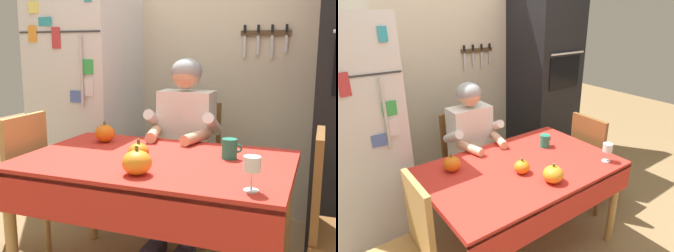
# 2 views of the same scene
# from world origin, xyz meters

# --- Properties ---
(back_wall_assembly) EXTENTS (3.70, 0.13, 2.60)m
(back_wall_assembly) POSITION_xyz_m (0.05, 1.35, 1.30)
(back_wall_assembly) COLOR beige
(back_wall_assembly) RESTS_ON ground
(refrigerator) EXTENTS (0.68, 0.71, 1.80)m
(refrigerator) POSITION_xyz_m (-0.95, 0.96, 0.90)
(refrigerator) COLOR silver
(refrigerator) RESTS_ON ground
(dining_table) EXTENTS (1.40, 0.90, 0.74)m
(dining_table) POSITION_xyz_m (0.00, 0.08, 0.66)
(dining_table) COLOR tan
(dining_table) RESTS_ON ground
(chair_behind_person) EXTENTS (0.40, 0.40, 0.93)m
(chair_behind_person) POSITION_xyz_m (-0.05, 0.87, 0.51)
(chair_behind_person) COLOR brown
(chair_behind_person) RESTS_ON ground
(seated_person) EXTENTS (0.47, 0.55, 1.25)m
(seated_person) POSITION_xyz_m (-0.05, 0.68, 0.74)
(seated_person) COLOR #38384C
(seated_person) RESTS_ON ground
(chair_left_side) EXTENTS (0.40, 0.40, 0.93)m
(chair_left_side) POSITION_xyz_m (-0.90, 0.04, 0.51)
(chair_left_side) COLOR tan
(chair_left_side) RESTS_ON ground
(coffee_mug) EXTENTS (0.11, 0.08, 0.10)m
(coffee_mug) POSITION_xyz_m (0.36, 0.23, 0.79)
(coffee_mug) COLOR #237F66
(coffee_mug) RESTS_ON dining_table
(wine_glass) EXTENTS (0.07, 0.07, 0.14)m
(wine_glass) POSITION_xyz_m (0.55, -0.23, 0.85)
(wine_glass) COLOR white
(wine_glass) RESTS_ON dining_table
(pumpkin_large) EXTENTS (0.14, 0.14, 0.14)m
(pumpkin_large) POSITION_xyz_m (0.03, -0.19, 0.80)
(pumpkin_large) COLOR orange
(pumpkin_large) RESTS_ON dining_table
(pumpkin_medium) EXTENTS (0.12, 0.12, 0.13)m
(pumpkin_medium) POSITION_xyz_m (-0.44, 0.33, 0.79)
(pumpkin_medium) COLOR orange
(pumpkin_medium) RESTS_ON dining_table
(pumpkin_small) EXTENTS (0.11, 0.11, 0.11)m
(pumpkin_small) POSITION_xyz_m (-0.06, 0.02, 0.79)
(pumpkin_small) COLOR orange
(pumpkin_small) RESTS_ON dining_table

